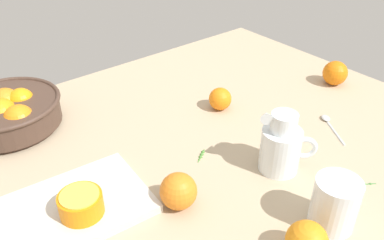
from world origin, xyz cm
name	(u,v)px	position (x,y,z in cm)	size (l,w,h in cm)	color
ground_plane	(197,145)	(0.00, 0.00, -1.50)	(135.90, 104.92, 3.00)	tan
fruit_bowl	(7,112)	(-35.53, 36.46, 4.81)	(28.58, 28.58, 9.88)	#473328
juice_pitcher	(280,149)	(7.56, -20.62, 5.59)	(11.23, 11.12, 15.71)	white
juice_glass	(334,206)	(2.34, -38.63, 4.90)	(8.93, 8.93, 10.89)	white
cutting_board	(66,211)	(-37.54, -3.23, 0.97)	(33.60, 21.18, 1.93)	beige
orange_half_0	(81,204)	(-35.33, -6.80, 4.31)	(8.78, 8.78, 4.81)	orange
loose_orange_0	(220,99)	(15.09, 8.00, 3.28)	(6.56, 6.56, 6.56)	orange
loose_orange_2	(335,73)	(54.10, -3.61, 3.90)	(7.79, 7.79, 7.79)	orange
loose_orange_3	(178,191)	(-17.99, -15.62, 3.92)	(7.85, 7.85, 7.85)	orange
spoon	(330,124)	(32.56, -17.53, 0.44)	(8.74, 12.67, 1.00)	silver
herb_sprig_0	(201,154)	(-3.34, -5.64, 0.28)	(4.65, 3.19, 0.97)	#498136
herb_sprig_1	(361,184)	(17.56, -36.21, 0.25)	(5.59, 3.86, 0.80)	#4B8443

